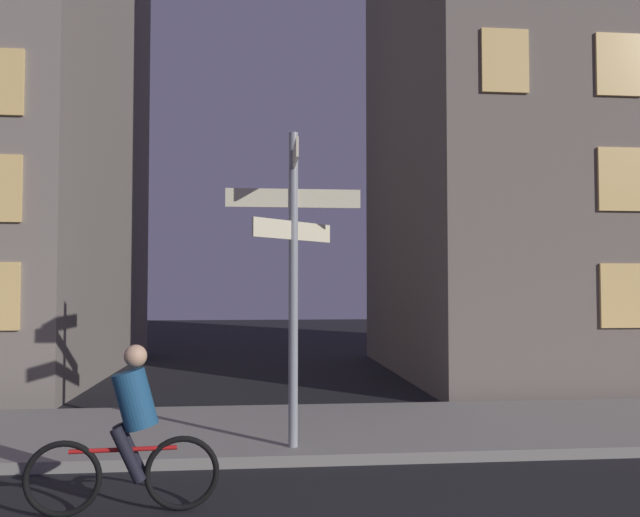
{
  "coord_description": "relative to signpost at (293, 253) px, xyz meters",
  "views": [
    {
      "loc": [
        -1.77,
        -2.77,
        2.17
      ],
      "look_at": [
        -0.98,
        5.21,
        2.51
      ],
      "focal_mm": 36.78,
      "sensor_mm": 36.0,
      "label": 1
    }
  ],
  "objects": [
    {
      "name": "cyclist",
      "position": [
        -1.68,
        -1.88,
        -1.85
      ],
      "size": [
        1.82,
        0.36,
        1.61
      ],
      "color": "black",
      "rests_on": "ground_plane"
    },
    {
      "name": "sidewalk_kerb",
      "position": [
        1.29,
        1.26,
        -2.53
      ],
      "size": [
        40.0,
        3.4,
        0.14
      ],
      "primitive_type": "cube",
      "color": "gray",
      "rests_on": "ground_plane"
    },
    {
      "name": "signpost",
      "position": [
        0.0,
        0.0,
        0.0
      ],
      "size": [
        1.74,
        1.6,
        4.02
      ],
      "color": "gray",
      "rests_on": "sidewalk_kerb"
    },
    {
      "name": "building_right_block",
      "position": [
        8.57,
        7.64,
        5.46
      ],
      "size": [
        11.12,
        8.83,
        16.11
      ],
      "color": "#6B6056",
      "rests_on": "ground_plane"
    }
  ]
}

